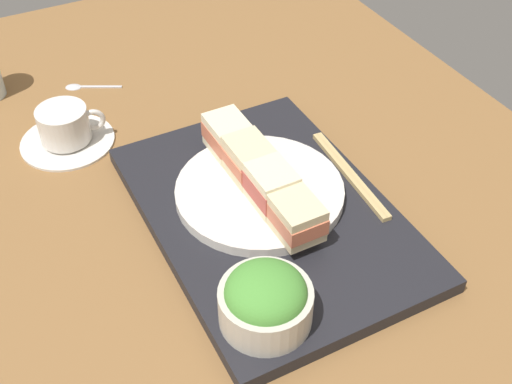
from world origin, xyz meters
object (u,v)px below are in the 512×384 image
sandwich_inner_far (249,159)px  coffee_cup (65,129)px  sandwich_farmost (228,135)px  teaspoon (81,86)px  sandwich_plate (260,191)px  sandwich_nearmost (297,218)px  sandwich_inner_near (271,186)px  salad_bowl (266,300)px  chopsticks_pair (350,174)px

sandwich_inner_far → coffee_cup: (23.31, 19.54, -3.78)cm
sandwich_farmost → teaspoon: sandwich_farmost is taller
sandwich_plate → sandwich_nearmost: bearing=-178.8°
sandwich_inner_near → salad_bowl: size_ratio=0.65×
sandwich_nearmost → chopsticks_pair: 15.21cm
chopsticks_pair → sandwich_nearmost: bearing=119.0°
sandwich_inner_far → chopsticks_pair: sandwich_inner_far is taller
sandwich_inner_near → sandwich_farmost: bearing=1.2°
sandwich_inner_near → sandwich_farmost: (12.56, 0.26, -0.14)cm
sandwich_inner_near → teaspoon: 46.11cm
teaspoon → coffee_cup: bearing=156.6°
sandwich_farmost → coffee_cup: sandwich_farmost is taller
sandwich_nearmost → chopsticks_pair: sandwich_nearmost is taller
salad_bowl → sandwich_inner_near: bearing=-30.4°
sandwich_inner_near → sandwich_inner_far: size_ratio=1.06×
sandwich_nearmost → teaspoon: sandwich_nearmost is taller
sandwich_inner_far → teaspoon: sandwich_inner_far is taller
teaspoon → salad_bowl: bearing=-175.5°
sandwich_inner_near → coffee_cup: (29.59, 19.67, -3.77)cm
salad_bowl → chopsticks_pair: bearing=-53.6°
sandwich_plate → salad_bowl: size_ratio=2.16×
sandwich_inner_near → coffee_cup: sandwich_inner_near is taller
sandwich_farmost → teaspoon: size_ratio=0.70×
sandwich_inner_far → teaspoon: (37.37, 13.46, -5.96)cm
sandwich_nearmost → salad_bowl: 12.87cm
sandwich_plate → sandwich_nearmost: size_ratio=3.40×
sandwich_inner_far → sandwich_nearmost: bearing=-178.8°
sandwich_nearmost → chopsticks_pair: (7.17, -12.93, -3.60)cm
sandwich_plate → sandwich_inner_far: bearing=1.2°
teaspoon → sandwich_nearmost: bearing=-164.6°
sandwich_inner_far → coffee_cup: bearing=40.0°
sandwich_plate → chopsticks_pair: bearing=-99.8°
sandwich_nearmost → coffee_cup: 41.13cm
teaspoon → sandwich_farmost: bearing=-156.8°
sandwich_inner_far → sandwich_farmost: sandwich_inner_far is taller
sandwich_nearmost → sandwich_farmost: size_ratio=1.04×
sandwich_plate → coffee_cup: bearing=36.5°
sandwich_inner_far → salad_bowl: size_ratio=0.61×
sandwich_nearmost → coffee_cup: bearing=28.9°
sandwich_inner_far → sandwich_farmost: size_ratio=1.00×
sandwich_inner_far → sandwich_farmost: (6.28, 0.13, -0.15)cm
sandwich_farmost → salad_bowl: size_ratio=0.61×
sandwich_plate → sandwich_inner_near: bearing=-178.8°
coffee_cup → teaspoon: bearing=-23.4°
sandwich_inner_far → coffee_cup: 30.65cm
coffee_cup → sandwich_nearmost: bearing=-151.1°
sandwich_inner_near → chopsticks_pair: sandwich_inner_near is taller
sandwich_inner_near → salad_bowl: 17.80cm
sandwich_inner_far → salad_bowl: (-21.63, 8.86, -0.84)cm
coffee_cup → sandwich_plate: bearing=-143.5°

